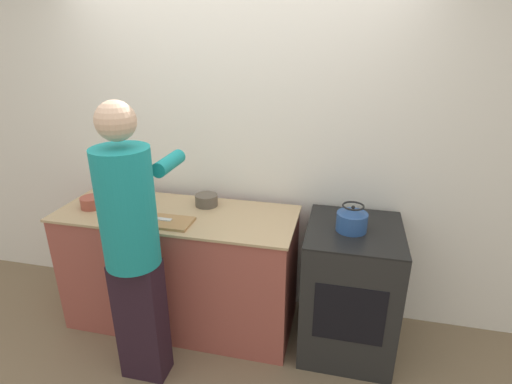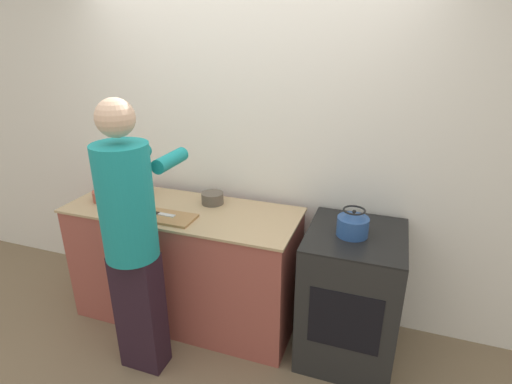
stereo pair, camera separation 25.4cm
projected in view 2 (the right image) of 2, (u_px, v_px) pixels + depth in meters
name	position (u px, v px, depth m)	size (l,w,h in m)	color
ground_plane	(213.00, 351.00, 2.86)	(12.00, 12.00, 0.00)	#7A664C
wall_back	(247.00, 149.00, 3.03)	(8.00, 0.05, 2.60)	white
counter	(186.00, 264.00, 3.08)	(1.72, 0.65, 0.93)	#9E4C42
oven	(350.00, 295.00, 2.71)	(0.62, 0.68, 0.94)	black
person	(132.00, 234.00, 2.41)	(0.37, 0.60, 1.81)	black
cutting_board	(167.00, 217.00, 2.75)	(0.39, 0.21, 0.02)	#A87A4C
knife	(161.00, 214.00, 2.78)	(0.20, 0.04, 0.01)	silver
kettle	(353.00, 224.00, 2.49)	(0.20, 0.20, 0.18)	#284C8C
bowl_prep	(104.00, 196.00, 3.03)	(0.16, 0.16, 0.08)	#9E4738
bowl_mixing	(212.00, 198.00, 2.98)	(0.17, 0.17, 0.08)	brown
canister_jar	(143.00, 187.00, 3.09)	(0.12, 0.12, 0.17)	#756047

